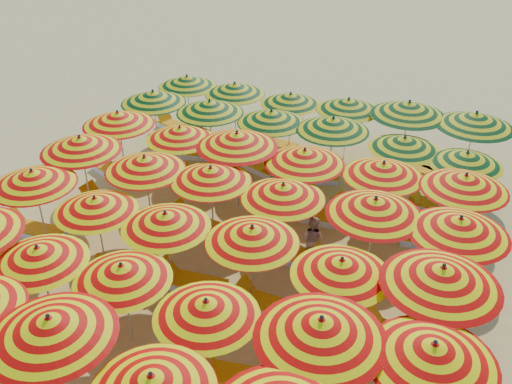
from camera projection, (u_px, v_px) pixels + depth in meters
The scene contains 67 objects.
ground at pixel (249, 250), 15.76m from camera, with size 120.00×120.00×0.00m, color #D8BD60.
umbrella_2 at pixel (50, 327), 10.16m from camera, with size 2.40×2.40×2.53m.
umbrella_3 at pixel (152, 384), 9.31m from camera, with size 2.77×2.77×2.32m.
umbrella_7 at pixel (38, 254), 12.34m from camera, with size 2.66×2.66×2.26m.
umbrella_8 at pixel (122, 272), 11.87m from camera, with size 2.35×2.35×2.23m.
umbrella_9 at pixel (206, 308), 10.93m from camera, with size 2.61×2.61×2.24m.
umbrella_10 at pixel (321, 328), 10.06m from camera, with size 2.62×2.62×2.58m.
umbrella_11 at pixel (433, 353), 9.72m from camera, with size 2.62×2.62×2.46m.
umbrella_12 at pixel (33, 178), 14.95m from camera, with size 2.30×2.30×2.39m.
umbrella_13 at pixel (95, 204), 14.13m from camera, with size 2.32×2.32×2.22m.
umbrella_14 at pixel (166, 220), 13.45m from camera, with size 2.82×2.82×2.28m.
umbrella_15 at pixel (252, 235), 12.88m from camera, with size 2.42×2.42×2.32m.
umbrella_16 at pixel (341, 267), 11.92m from camera, with size 2.71×2.71×2.30m.
umbrella_17 at pixel (442, 276), 11.28m from camera, with size 2.65×2.65×2.58m.
umbrella_18 at pixel (80, 144), 16.46m from camera, with size 2.87×2.87×2.49m.
umbrella_19 at pixel (145, 164), 15.64m from camera, with size 2.99×2.99×2.39m.
umbrella_20 at pixel (211, 174), 15.19m from camera, with size 2.42×2.42×2.35m.
umbrella_21 at pixel (283, 191), 14.48m from camera, with size 2.88×2.88×2.33m.
umbrella_22 at pixel (375, 206), 13.59m from camera, with size 2.71×2.71×2.50m.
umbrella_23 at pixel (459, 226), 12.93m from camera, with size 2.57×2.57×2.48m.
umbrella_24 at pixel (118, 119), 18.11m from camera, with size 2.83×2.83×2.44m.
umbrella_25 at pixel (180, 133), 17.55m from camera, with size 2.37×2.37×2.27m.
umbrella_26 at pixel (237, 140), 16.56m from camera, with size 3.02×3.02×2.56m.
umbrella_27 at pixel (305, 157), 15.92m from camera, with size 2.53×2.53×2.43m.
umbrella_28 at pixel (383, 169), 15.41m from camera, with size 2.31×2.31×2.36m.
umbrella_29 at pixel (465, 182), 14.71m from camera, with size 2.63×2.63×2.42m.
umbrella_30 at pixel (153, 97), 19.74m from camera, with size 2.97×2.97×2.41m.
umbrella_31 at pixel (210, 107), 18.99m from camera, with size 2.33×2.33×2.41m.
umbrella_32 at pixel (271, 117), 18.39m from camera, with size 2.89×2.89×2.37m.
umbrella_33 at pixel (333, 124), 17.74m from camera, with size 2.85×2.85×2.44m.
umbrella_34 at pixel (404, 143), 16.99m from camera, with size 2.44×2.44×2.25m.
umbrella_35 at pixel (467, 158), 16.20m from camera, with size 2.51×2.51×2.23m.
umbrella_36 at pixel (187, 81), 21.28m from camera, with size 2.85×2.85×2.32m.
umbrella_37 at pixel (235, 89), 20.61m from camera, with size 2.87×2.87×2.33m.
umbrella_38 at pixel (291, 99), 19.97m from camera, with size 2.73×2.73×2.25m.
umbrella_39 at pixel (348, 105), 19.38m from camera, with size 2.81×2.81×2.31m.
umbrella_40 at pixel (409, 109), 18.44m from camera, with size 2.68×2.68×2.60m.
umbrella_41 at pixel (475, 120), 17.76m from camera, with size 3.10×3.10×2.57m.
lounger_4 at pixel (69, 326), 13.04m from camera, with size 1.82×1.00×0.69m.
lounger_5 at pixel (234, 377), 11.79m from camera, with size 1.81×0.86×0.69m.
lounger_8 at pixel (34, 230), 16.30m from camera, with size 1.77×0.72×0.69m.
lounger_9 at pixel (126, 265), 14.95m from camera, with size 1.83×1.05×0.69m.
lounger_10 at pixel (192, 283), 14.35m from camera, with size 1.78×0.74×0.69m.
lounger_11 at pixel (270, 306), 13.61m from camera, with size 1.75×0.65×0.69m.
lounger_12 at pixel (354, 346), 12.52m from camera, with size 1.83×1.14×0.69m.
lounger_13 at pixel (400, 337), 12.77m from camera, with size 1.77×0.70×0.69m.
lounger_14 at pixel (107, 205), 17.46m from camera, with size 1.79×0.79×0.69m.
lounger_15 at pixel (198, 224), 16.56m from camera, with size 1.79×0.78×0.69m.
lounger_16 at pixel (298, 257), 15.25m from camera, with size 1.80×0.81×0.69m.
lounger_17 at pixel (344, 267), 14.87m from camera, with size 1.78×0.73×0.69m.
lounger_18 at pixel (423, 292), 14.05m from camera, with size 1.76×0.67×0.69m.
lounger_19 at pixel (112, 171), 19.27m from camera, with size 1.82×1.22×0.69m.
lounger_20 at pixel (199, 186), 18.40m from camera, with size 1.83×1.09×0.69m.
lounger_21 at pixel (319, 217), 16.91m from camera, with size 1.75×0.63×0.69m.
lounger_22 at pixel (357, 219), 16.82m from camera, with size 1.83×1.14×0.69m.
lounger_23 at pixel (429, 240), 15.91m from camera, with size 1.81×0.88×0.69m.
lounger_24 at pixel (174, 149), 20.66m from camera, with size 1.82×0.99×0.69m.
lounger_25 at pixel (200, 154), 20.38m from camera, with size 1.82×0.96×0.69m.
lounger_26 at pixel (257, 166), 19.58m from camera, with size 1.83×1.13×0.69m.
lounger_27 at pixel (311, 177), 18.95m from camera, with size 1.83×1.10×0.69m.
lounger_28 at pixel (435, 206), 17.38m from camera, with size 1.77×0.71×0.69m.
lounger_29 at pixel (175, 126), 22.36m from camera, with size 1.83×1.08×0.69m.
lounger_30 at pixel (273, 144), 21.05m from camera, with size 1.79×0.79×0.69m.
lounger_31 at pixel (418, 170), 19.31m from camera, with size 1.77×0.71×0.69m.
lounger_32 at pixel (447, 174), 19.08m from camera, with size 1.82×1.19×0.69m.
beachgoer_b at pixel (312, 239), 15.08m from camera, with size 0.65×0.51×1.34m, color tan.
beachgoer_a at pixel (361, 208), 16.26m from camera, with size 0.52×0.34×1.44m, color tan.
Camera 1 is at (5.10, -11.56, 9.55)m, focal length 40.00 mm.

